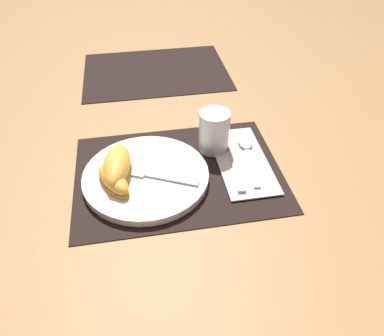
{
  "coord_description": "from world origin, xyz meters",
  "views": [
    {
      "loc": [
        -0.07,
        -0.59,
        0.53
      ],
      "look_at": [
        0.03,
        -0.02,
        0.02
      ],
      "focal_mm": 35.0,
      "sensor_mm": 36.0,
      "label": 1
    }
  ],
  "objects_px": {
    "knife": "(235,161)",
    "spoon": "(247,148)",
    "plate": "(146,176)",
    "juice_glass": "(214,133)",
    "citrus_wedge_1": "(118,168)",
    "citrus_wedge_2": "(113,180)",
    "fork": "(149,174)",
    "citrus_wedge_0": "(116,163)"
  },
  "relations": [
    {
      "from": "citrus_wedge_1",
      "to": "juice_glass",
      "type": "bearing_deg",
      "value": 19.06
    },
    {
      "from": "plate",
      "to": "juice_glass",
      "type": "height_order",
      "value": "juice_glass"
    },
    {
      "from": "juice_glass",
      "to": "citrus_wedge_1",
      "type": "height_order",
      "value": "juice_glass"
    },
    {
      "from": "fork",
      "to": "citrus_wedge_1",
      "type": "bearing_deg",
      "value": 168.8
    },
    {
      "from": "plate",
      "to": "citrus_wedge_2",
      "type": "distance_m",
      "value": 0.07
    },
    {
      "from": "fork",
      "to": "citrus_wedge_0",
      "type": "relative_size",
      "value": 1.47
    },
    {
      "from": "knife",
      "to": "citrus_wedge_0",
      "type": "xyz_separation_m",
      "value": [
        -0.25,
        0.0,
        0.03
      ]
    },
    {
      "from": "juice_glass",
      "to": "knife",
      "type": "relative_size",
      "value": 0.47
    },
    {
      "from": "spoon",
      "to": "citrus_wedge_0",
      "type": "bearing_deg",
      "value": -173.04
    },
    {
      "from": "citrus_wedge_0",
      "to": "spoon",
      "type": "bearing_deg",
      "value": 6.96
    },
    {
      "from": "plate",
      "to": "fork",
      "type": "bearing_deg",
      "value": -50.26
    },
    {
      "from": "citrus_wedge_0",
      "to": "citrus_wedge_2",
      "type": "bearing_deg",
      "value": -98.04
    },
    {
      "from": "spoon",
      "to": "citrus_wedge_2",
      "type": "height_order",
      "value": "citrus_wedge_2"
    },
    {
      "from": "citrus_wedge_1",
      "to": "citrus_wedge_2",
      "type": "bearing_deg",
      "value": -110.78
    },
    {
      "from": "plate",
      "to": "fork",
      "type": "relative_size",
      "value": 1.5
    },
    {
      "from": "citrus_wedge_1",
      "to": "citrus_wedge_2",
      "type": "relative_size",
      "value": 1.23
    },
    {
      "from": "juice_glass",
      "to": "citrus_wedge_1",
      "type": "distance_m",
      "value": 0.22
    },
    {
      "from": "plate",
      "to": "juice_glass",
      "type": "distance_m",
      "value": 0.18
    },
    {
      "from": "plate",
      "to": "citrus_wedge_0",
      "type": "height_order",
      "value": "citrus_wedge_0"
    },
    {
      "from": "plate",
      "to": "knife",
      "type": "bearing_deg",
      "value": 5.27
    },
    {
      "from": "juice_glass",
      "to": "citrus_wedge_0",
      "type": "distance_m",
      "value": 0.22
    },
    {
      "from": "plate",
      "to": "citrus_wedge_0",
      "type": "relative_size",
      "value": 2.2
    },
    {
      "from": "plate",
      "to": "citrus_wedge_1",
      "type": "height_order",
      "value": "citrus_wedge_1"
    },
    {
      "from": "citrus_wedge_0",
      "to": "citrus_wedge_2",
      "type": "relative_size",
      "value": 1.08
    },
    {
      "from": "knife",
      "to": "citrus_wedge_1",
      "type": "distance_m",
      "value": 0.25
    },
    {
      "from": "citrus_wedge_2",
      "to": "fork",
      "type": "bearing_deg",
      "value": 14.01
    },
    {
      "from": "fork",
      "to": "citrus_wedge_1",
      "type": "distance_m",
      "value": 0.06
    },
    {
      "from": "fork",
      "to": "citrus_wedge_2",
      "type": "relative_size",
      "value": 1.59
    },
    {
      "from": "juice_glass",
      "to": "citrus_wedge_2",
      "type": "distance_m",
      "value": 0.25
    },
    {
      "from": "knife",
      "to": "spoon",
      "type": "distance_m",
      "value": 0.05
    },
    {
      "from": "juice_glass",
      "to": "citrus_wedge_1",
      "type": "xyz_separation_m",
      "value": [
        -0.21,
        -0.07,
        -0.01
      ]
    },
    {
      "from": "plate",
      "to": "citrus_wedge_2",
      "type": "relative_size",
      "value": 2.38
    },
    {
      "from": "knife",
      "to": "citrus_wedge_0",
      "type": "relative_size",
      "value": 1.72
    },
    {
      "from": "plate",
      "to": "citrus_wedge_1",
      "type": "relative_size",
      "value": 1.93
    },
    {
      "from": "juice_glass",
      "to": "knife",
      "type": "bearing_deg",
      "value": -60.23
    },
    {
      "from": "spoon",
      "to": "fork",
      "type": "bearing_deg",
      "value": -164.26
    },
    {
      "from": "citrus_wedge_2",
      "to": "spoon",
      "type": "bearing_deg",
      "value": 15.33
    },
    {
      "from": "knife",
      "to": "fork",
      "type": "distance_m",
      "value": 0.19
    },
    {
      "from": "spoon",
      "to": "citrus_wedge_0",
      "type": "height_order",
      "value": "citrus_wedge_0"
    },
    {
      "from": "plate",
      "to": "knife",
      "type": "relative_size",
      "value": 1.28
    },
    {
      "from": "spoon",
      "to": "citrus_wedge_1",
      "type": "height_order",
      "value": "citrus_wedge_1"
    },
    {
      "from": "citrus_wedge_0",
      "to": "citrus_wedge_1",
      "type": "relative_size",
      "value": 0.88
    }
  ]
}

